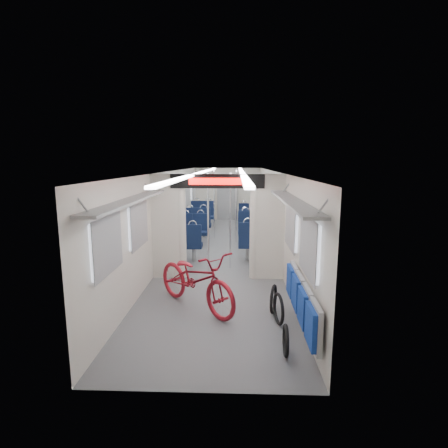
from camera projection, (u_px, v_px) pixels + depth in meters
name	position (u px, v px, depth m)	size (l,w,h in m)	color
carriage	(221.00, 202.00, 9.29)	(12.00, 12.02, 2.31)	#515456
bicycle	(196.00, 279.00, 6.11)	(0.71, 2.03, 1.06)	maroon
flip_bench	(301.00, 300.00, 5.06)	(0.12, 2.15, 0.57)	gray
bike_hoop_a	(286.00, 342.00, 4.63)	(0.44, 0.44, 0.05)	black
bike_hoop_b	(278.00, 310.00, 5.53)	(0.52, 0.52, 0.05)	black
bike_hoop_c	(273.00, 300.00, 5.95)	(0.50, 0.50, 0.05)	black
seat_bay_near_left	(189.00, 234.00, 9.90)	(0.91, 2.07, 1.10)	black
seat_bay_near_right	(255.00, 232.00, 10.02)	(0.95, 2.24, 1.15)	black
seat_bay_far_left	(200.00, 217.00, 12.87)	(0.95, 2.25, 1.15)	black
seat_bay_far_right	(251.00, 218.00, 12.89)	(0.88, 1.92, 1.05)	black
stanchion_near_left	(208.00, 223.00, 8.12)	(0.04, 0.04, 2.30)	silver
stanchion_near_right	(230.00, 222.00, 8.33)	(0.04, 0.04, 2.30)	silver
stanchion_far_left	(214.00, 204.00, 11.69)	(0.04, 0.04, 2.30)	silver
stanchion_far_right	(236.00, 207.00, 11.10)	(0.04, 0.04, 2.30)	silver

